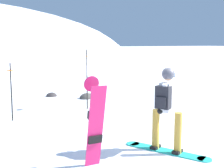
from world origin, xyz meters
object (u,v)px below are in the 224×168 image
(spare_snowboard, at_px, (95,122))
(rock_mid, at_px, (52,96))
(rock_dark, at_px, (87,98))
(snowboarder_main, at_px, (167,108))
(piste_marker_near, at_px, (11,87))
(piste_marker_far, at_px, (87,75))

(spare_snowboard, bearing_deg, rock_mid, 79.99)
(rock_dark, xyz_separation_m, rock_mid, (-1.12, 1.10, 0.00))
(snowboarder_main, distance_m, spare_snowboard, 1.57)
(snowboarder_main, bearing_deg, spare_snowboard, -178.55)
(piste_marker_near, relative_size, piste_marker_far, 0.84)
(piste_marker_far, height_order, rock_dark, piste_marker_far)
(spare_snowboard, distance_m, rock_dark, 6.72)
(rock_dark, distance_m, rock_mid, 1.57)
(piste_marker_near, bearing_deg, rock_mid, 57.89)
(spare_snowboard, relative_size, rock_mid, 3.57)
(rock_dark, bearing_deg, rock_mid, 135.50)
(spare_snowboard, distance_m, piste_marker_near, 4.11)
(piste_marker_far, height_order, rock_mid, piste_marker_far)
(rock_dark, relative_size, rock_mid, 1.33)
(spare_snowboard, height_order, piste_marker_far, piste_marker_far)
(piste_marker_near, distance_m, rock_dark, 3.98)
(snowboarder_main, height_order, piste_marker_near, snowboarder_main)
(spare_snowboard, height_order, rock_mid, spare_snowboard)
(spare_snowboard, xyz_separation_m, piste_marker_near, (-0.77, 4.03, 0.15))
(piste_marker_near, height_order, rock_dark, piste_marker_near)
(snowboarder_main, bearing_deg, rock_mid, 92.20)
(piste_marker_near, bearing_deg, piste_marker_far, 9.95)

